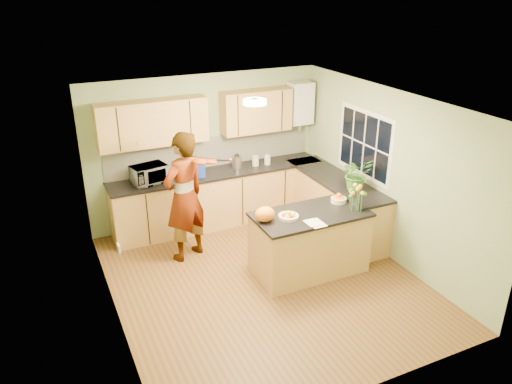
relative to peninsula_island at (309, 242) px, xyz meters
name	(u,v)px	position (x,y,z in m)	size (l,w,h in m)	color
floor	(264,280)	(-0.69, 0.04, -0.46)	(4.50, 4.50, 0.00)	brown
ceiling	(265,104)	(-0.69, 0.04, 2.04)	(4.00, 4.50, 0.02)	white
wall_back	(206,149)	(-0.69, 2.29, 0.79)	(4.00, 0.02, 2.50)	gray
wall_front	(371,288)	(-0.69, -2.21, 0.79)	(4.00, 0.02, 2.50)	gray
wall_left	(108,229)	(-2.69, 0.04, 0.79)	(0.02, 4.50, 2.50)	gray
wall_right	(388,175)	(1.31, 0.04, 0.79)	(0.02, 4.50, 2.50)	gray
back_counter	(219,197)	(-0.59, 1.99, 0.01)	(3.64, 0.62, 0.94)	#B48548
right_counter	(335,205)	(1.01, 0.89, 0.01)	(0.62, 2.24, 0.94)	#B48548
splashback	(212,151)	(-0.59, 2.28, 0.74)	(3.60, 0.02, 0.52)	white
upper_cabinets	(198,118)	(-0.87, 2.12, 1.39)	(3.20, 0.34, 0.70)	#B48548
boiler	(300,103)	(1.01, 2.13, 1.44)	(0.40, 0.30, 0.86)	silver
window_right	(364,144)	(1.30, 0.64, 1.09)	(0.01, 1.30, 1.05)	silver
light_switch	(119,248)	(-2.68, -0.56, 0.84)	(0.02, 0.09, 0.09)	silver
ceiling_lamp	(255,102)	(-0.69, 0.34, 2.00)	(0.30, 0.30, 0.07)	#FFEABF
peninsula_island	(309,242)	(0.00, 0.00, 0.00)	(1.60, 0.82, 0.92)	#B48548
fruit_dish	(289,215)	(-0.35, 0.00, 0.50)	(0.28, 0.28, 0.10)	beige
orange_bowl	(339,199)	(0.55, 0.15, 0.51)	(0.22, 0.22, 0.13)	beige
flower_vase	(356,191)	(0.60, -0.18, 0.76)	(0.24, 0.24, 0.45)	silver
orange_bag	(265,214)	(-0.68, 0.05, 0.56)	(0.27, 0.23, 0.20)	orange
papers	(316,223)	(-0.10, -0.30, 0.46)	(0.20, 0.27, 0.01)	white
violinist	(184,197)	(-1.45, 1.13, 0.52)	(0.71, 0.47, 1.96)	#D8AC84
violin	(201,161)	(-1.25, 0.91, 1.11)	(0.57, 0.23, 0.11)	#4D1304
microwave	(149,174)	(-1.75, 1.97, 0.62)	(0.52, 0.35, 0.29)	silver
blue_box	(195,168)	(-0.99, 1.97, 0.61)	(0.31, 0.23, 0.25)	navy
kettle	(237,162)	(-0.26, 1.98, 0.60)	(0.16, 0.16, 0.30)	#BBBABF
jar_cream	(255,161)	(0.08, 1.98, 0.57)	(0.11, 0.11, 0.18)	beige
jar_white	(267,160)	(0.30, 1.96, 0.56)	(0.10, 0.10, 0.16)	silver
potted_plant	(356,174)	(1.01, 0.39, 0.73)	(0.46, 0.40, 0.51)	#3E7B29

